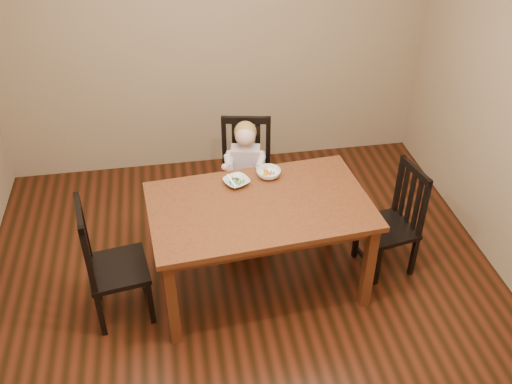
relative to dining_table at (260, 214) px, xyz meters
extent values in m
cube|color=#481C0F|center=(-0.12, -0.17, -0.68)|extent=(4.00, 4.00, 0.01)
cube|color=#9F8565|center=(-0.12, 1.83, 0.67)|extent=(4.00, 0.01, 2.70)
cube|color=#492211|center=(0.00, 0.00, 0.07)|extent=(1.61, 1.04, 0.04)
cube|color=#492211|center=(0.00, 0.00, 0.01)|extent=(1.48, 0.91, 0.08)
cube|color=#492211|center=(-0.66, -0.45, -0.32)|extent=(0.08, 0.08, 0.73)
cube|color=#492211|center=(0.73, -0.33, -0.32)|extent=(0.08, 0.08, 0.73)
cube|color=#492211|center=(-0.73, 0.33, -0.32)|extent=(0.08, 0.08, 0.73)
cube|color=#492211|center=(0.66, 0.45, -0.32)|extent=(0.08, 0.08, 0.73)
cube|color=black|center=(0.01, 0.72, -0.27)|extent=(0.49, 0.47, 0.04)
cube|color=black|center=(0.22, 0.86, -0.48)|extent=(0.04, 0.04, 0.39)
cube|color=black|center=(-0.14, 0.93, -0.48)|extent=(0.04, 0.04, 0.39)
cube|color=black|center=(0.16, 0.52, -0.48)|extent=(0.04, 0.04, 0.39)
cube|color=black|center=(-0.20, 0.59, -0.48)|extent=(0.04, 0.04, 0.39)
cube|color=black|center=(0.22, 0.86, 0.02)|extent=(0.04, 0.04, 0.54)
cube|color=black|center=(-0.14, 0.93, 0.02)|extent=(0.04, 0.04, 0.54)
cube|color=black|center=(0.04, 0.89, 0.27)|extent=(0.40, 0.11, 0.06)
cube|color=black|center=(0.14, 0.87, -0.01)|extent=(0.05, 0.03, 0.47)
cube|color=black|center=(0.04, 0.89, -0.01)|extent=(0.05, 0.03, 0.47)
cube|color=black|center=(-0.05, 0.91, -0.01)|extent=(0.05, 0.03, 0.47)
cube|color=black|center=(-1.02, -0.11, -0.27)|extent=(0.46, 0.48, 0.04)
cube|color=black|center=(-1.21, 0.05, -0.48)|extent=(0.04, 0.04, 0.39)
cube|color=black|center=(-1.16, -0.31, -0.48)|extent=(0.04, 0.04, 0.39)
cube|color=black|center=(-0.88, 0.10, -0.48)|extent=(0.04, 0.04, 0.39)
cube|color=black|center=(-0.82, -0.26, -0.48)|extent=(0.04, 0.04, 0.39)
cube|color=black|center=(-1.21, 0.05, 0.02)|extent=(0.04, 0.04, 0.54)
cube|color=black|center=(-1.16, -0.31, 0.02)|extent=(0.04, 0.04, 0.54)
cube|color=black|center=(-1.19, -0.13, 0.26)|extent=(0.09, 0.40, 0.06)
cube|color=black|center=(-1.20, -0.04, -0.01)|extent=(0.03, 0.05, 0.47)
cube|color=black|center=(-1.19, -0.13, -0.01)|extent=(0.03, 0.05, 0.47)
cube|color=black|center=(-1.17, -0.23, -0.01)|extent=(0.03, 0.05, 0.47)
cube|color=black|center=(1.01, 0.04, -0.30)|extent=(0.43, 0.45, 0.04)
cube|color=black|center=(1.19, -0.10, -0.50)|extent=(0.04, 0.04, 0.36)
cube|color=black|center=(1.13, 0.23, -0.50)|extent=(0.04, 0.04, 0.36)
cube|color=black|center=(0.88, -0.15, -0.50)|extent=(0.04, 0.04, 0.36)
cube|color=black|center=(0.82, 0.17, -0.50)|extent=(0.04, 0.04, 0.36)
cube|color=black|center=(1.19, -0.10, -0.03)|extent=(0.04, 0.04, 0.50)
cube|color=black|center=(1.13, 0.23, -0.03)|extent=(0.04, 0.04, 0.50)
cube|color=black|center=(1.16, 0.07, 0.19)|extent=(0.10, 0.37, 0.05)
cube|color=black|center=(1.18, -0.02, -0.06)|extent=(0.02, 0.04, 0.43)
cube|color=black|center=(1.16, 0.07, -0.06)|extent=(0.02, 0.04, 0.43)
cube|color=black|center=(1.14, 0.16, -0.06)|extent=(0.02, 0.04, 0.43)
imported|color=white|center=(-0.13, 0.26, 0.11)|extent=(0.24, 0.24, 0.04)
imported|color=white|center=(0.12, 0.32, 0.12)|extent=(0.20, 0.20, 0.06)
cube|color=silver|center=(-0.16, 0.24, 0.14)|extent=(0.07, 0.13, 0.05)
cube|color=silver|center=(-0.16, 0.24, 0.12)|extent=(0.04, 0.05, 0.01)
camera|label=1|loc=(-0.55, -3.12, 2.48)|focal=40.00mm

